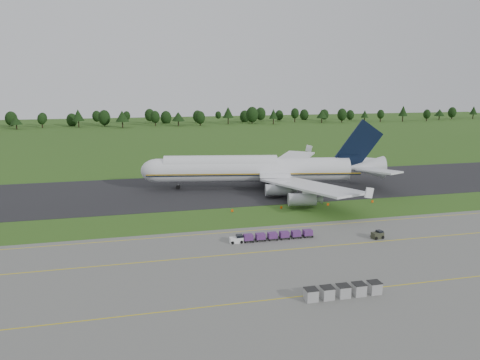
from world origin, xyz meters
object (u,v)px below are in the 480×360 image
object	(u,v)px
baggage_train	(271,236)
edge_markers	(305,206)
aircraft	(258,169)
utility_cart	(377,235)
uld_row	(343,291)

from	to	relation	value
baggage_train	edge_markers	distance (m)	25.67
aircraft	baggage_train	distance (m)	43.89
utility_cart	edge_markers	size ratio (longest dim) A/B	0.06
utility_cart	edge_markers	distance (m)	25.28
aircraft	uld_row	bearing A→B (deg)	-95.75
edge_markers	aircraft	bearing A→B (deg)	104.21
utility_cart	aircraft	bearing A→B (deg)	102.80
utility_cart	edge_markers	world-z (taller)	utility_cart
aircraft	baggage_train	bearing A→B (deg)	-102.59
utility_cart	baggage_train	bearing A→B (deg)	168.86
aircraft	uld_row	size ratio (longest dim) A/B	6.09
utility_cart	uld_row	world-z (taller)	uld_row
baggage_train	uld_row	size ratio (longest dim) A/B	1.44
uld_row	utility_cart	bearing A→B (deg)	50.65
aircraft	edge_markers	xyz separation A→B (m)	(5.51, -21.78, -5.24)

